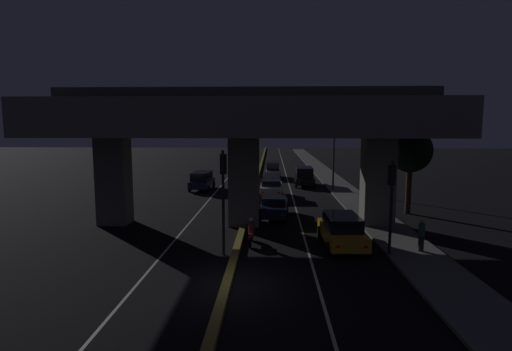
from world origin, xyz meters
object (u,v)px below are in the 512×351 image
at_px(street_lamp, 329,145).
at_px(car_dark_blue_lead_oncoming, 202,180).
at_px(car_white_third, 271,188).
at_px(pedestrian_on_sidewalk, 421,235).
at_px(car_taxi_yellow_lead, 342,230).
at_px(car_white_fifth, 273,170).
at_px(motorcycle_blue_filtering_far, 260,187).
at_px(traffic_light_right_of_median, 391,192).
at_px(motorcycle_black_filtering_mid, 260,202).
at_px(traffic_light_left_of_median, 223,184).
at_px(car_dark_blue_second, 274,207).
at_px(car_grey_second_oncoming, 241,170).
at_px(motorcycle_red_filtering_near, 251,233).
at_px(car_black_fourth, 304,176).

distance_m(street_lamp, car_dark_blue_lead_oncoming, 12.84).
bearing_deg(car_white_third, pedestrian_on_sidewalk, -154.22).
height_order(car_taxi_yellow_lead, car_dark_blue_lead_oncoming, car_dark_blue_lead_oncoming).
height_order(car_white_fifth, motorcycle_blue_filtering_far, car_white_fifth).
xyz_separation_m(traffic_light_right_of_median, motorcycle_black_filtering_mid, (-6.56, 10.39, -2.54)).
xyz_separation_m(car_white_third, car_dark_blue_lead_oncoming, (-6.84, 3.72, 0.14)).
relative_size(car_dark_blue_lead_oncoming, pedestrian_on_sidewalk, 2.80).
relative_size(traffic_light_left_of_median, motorcycle_blue_filtering_far, 2.82).
distance_m(street_lamp, car_white_fifth, 11.44).
height_order(traffic_light_left_of_median, car_taxi_yellow_lead, traffic_light_left_of_median).
relative_size(car_dark_blue_second, car_white_third, 0.99).
xyz_separation_m(traffic_light_right_of_median, street_lamp, (-0.16, 19.53, 1.24)).
bearing_deg(car_grey_second_oncoming, car_white_third, 16.11).
distance_m(traffic_light_right_of_median, car_white_third, 17.17).
relative_size(motorcycle_red_filtering_near, motorcycle_blue_filtering_far, 1.04).
height_order(car_dark_blue_second, car_white_fifth, car_white_fifth).
distance_m(street_lamp, motorcycle_red_filtering_near, 19.40).
bearing_deg(car_white_third, car_black_fourth, -26.44).
height_order(car_black_fourth, pedestrian_on_sidewalk, car_black_fourth).
xyz_separation_m(car_dark_blue_lead_oncoming, pedestrian_on_sidewalk, (14.22, -19.29, -0.02)).
height_order(traffic_light_left_of_median, pedestrian_on_sidewalk, traffic_light_left_of_median).
bearing_deg(car_white_third, traffic_light_left_of_median, 172.30).
xyz_separation_m(traffic_light_left_of_median, car_dark_blue_second, (2.49, 8.18, -2.75)).
xyz_separation_m(motorcycle_black_filtering_mid, pedestrian_on_sidewalk, (8.25, -9.94, 0.32)).
bearing_deg(car_white_third, street_lamp, -57.23).
xyz_separation_m(car_black_fourth, pedestrian_on_sidewalk, (3.94, -22.37, -0.09)).
height_order(car_white_fifth, motorcycle_red_filtering_near, car_white_fifth).
xyz_separation_m(traffic_light_right_of_median, motorcycle_red_filtering_near, (-6.73, 1.68, -2.55)).
distance_m(car_taxi_yellow_lead, car_black_fourth, 21.33).
height_order(traffic_light_left_of_median, motorcycle_blue_filtering_far, traffic_light_left_of_median).
xyz_separation_m(car_white_third, car_white_fifth, (0.18, 13.02, 0.17)).
bearing_deg(car_grey_second_oncoming, car_taxi_yellow_lead, 15.81).
distance_m(car_grey_second_oncoming, motorcycle_black_filtering_mid, 20.17).
relative_size(car_white_third, car_dark_blue_lead_oncoming, 1.00).
bearing_deg(motorcycle_blue_filtering_far, car_black_fourth, -44.81).
height_order(traffic_light_left_of_median, car_dark_blue_lead_oncoming, traffic_light_left_of_median).
xyz_separation_m(car_black_fourth, motorcycle_black_filtering_mid, (-4.31, -12.44, -0.40)).
height_order(motorcycle_black_filtering_mid, motorcycle_blue_filtering_far, motorcycle_black_filtering_mid).
bearing_deg(motorcycle_blue_filtering_far, traffic_light_right_of_median, -162.24).
relative_size(car_black_fourth, motorcycle_blue_filtering_far, 2.42).
bearing_deg(motorcycle_red_filtering_near, traffic_light_right_of_median, -102.99).
bearing_deg(motorcycle_black_filtering_mid, car_white_fifth, -6.76).
relative_size(motorcycle_black_filtering_mid, pedestrian_on_sidewalk, 1.13).
xyz_separation_m(car_taxi_yellow_lead, motorcycle_red_filtering_near, (-4.73, 0.18, -0.26)).
bearing_deg(motorcycle_black_filtering_mid, car_grey_second_oncoming, 4.79).
relative_size(traffic_light_right_of_median, car_white_third, 1.04).
relative_size(car_dark_blue_lead_oncoming, motorcycle_red_filtering_near, 2.36).
bearing_deg(street_lamp, car_dark_blue_lead_oncoming, 179.01).
height_order(traffic_light_left_of_median, car_white_fifth, traffic_light_left_of_median).
height_order(car_taxi_yellow_lead, car_white_third, car_taxi_yellow_lead).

